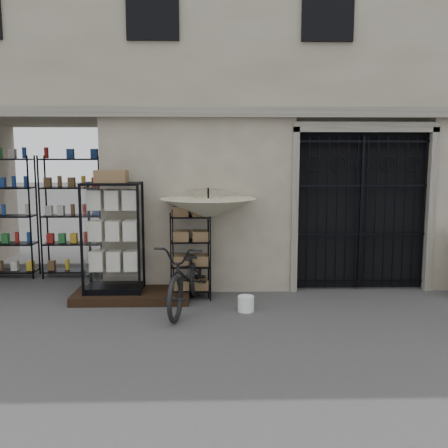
{
  "coord_description": "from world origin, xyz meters",
  "views": [
    {
      "loc": [
        -1.03,
        -6.93,
        2.5
      ],
      "look_at": [
        -0.8,
        1.4,
        1.35
      ],
      "focal_mm": 40.0,
      "sensor_mm": 36.0,
      "label": 1
    }
  ],
  "objects_px": {
    "market_umbrella": "(208,203)",
    "white_bucket": "(246,304)",
    "display_cabinet": "(113,243)",
    "bicycle": "(188,308)",
    "wire_rack": "(191,255)"
  },
  "relations": [
    {
      "from": "market_umbrella",
      "to": "white_bucket",
      "type": "xyz_separation_m",
      "value": [
        0.6,
        -0.73,
        -1.56
      ]
    },
    {
      "from": "display_cabinet",
      "to": "market_umbrella",
      "type": "xyz_separation_m",
      "value": [
        1.64,
        0.02,
        0.69
      ]
    },
    {
      "from": "market_umbrella",
      "to": "bicycle",
      "type": "relative_size",
      "value": 1.1
    },
    {
      "from": "wire_rack",
      "to": "market_umbrella",
      "type": "distance_m",
      "value": 0.99
    },
    {
      "from": "wire_rack",
      "to": "white_bucket",
      "type": "xyz_separation_m",
      "value": [
        0.91,
        -0.84,
        -0.63
      ]
    },
    {
      "from": "white_bucket",
      "to": "bicycle",
      "type": "relative_size",
      "value": 0.12
    },
    {
      "from": "market_umbrella",
      "to": "white_bucket",
      "type": "height_order",
      "value": "market_umbrella"
    },
    {
      "from": "wire_rack",
      "to": "white_bucket",
      "type": "height_order",
      "value": "wire_rack"
    },
    {
      "from": "display_cabinet",
      "to": "wire_rack",
      "type": "height_order",
      "value": "display_cabinet"
    },
    {
      "from": "wire_rack",
      "to": "white_bucket",
      "type": "relative_size",
      "value": 5.9
    },
    {
      "from": "display_cabinet",
      "to": "wire_rack",
      "type": "relative_size",
      "value": 1.33
    },
    {
      "from": "display_cabinet",
      "to": "market_umbrella",
      "type": "height_order",
      "value": "market_umbrella"
    },
    {
      "from": "white_bucket",
      "to": "market_umbrella",
      "type": "bearing_deg",
      "value": 129.39
    },
    {
      "from": "wire_rack",
      "to": "market_umbrella",
      "type": "height_order",
      "value": "market_umbrella"
    },
    {
      "from": "display_cabinet",
      "to": "market_umbrella",
      "type": "relative_size",
      "value": 0.88
    }
  ]
}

